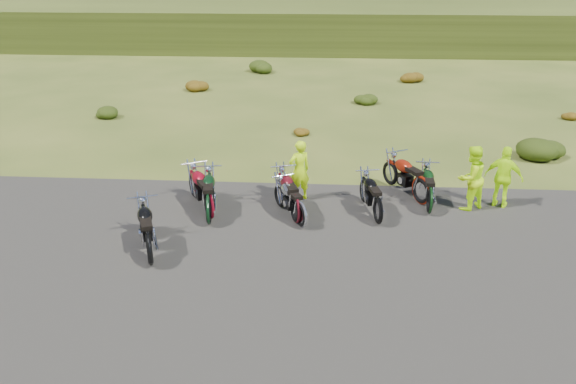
# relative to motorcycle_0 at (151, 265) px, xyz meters

# --- Properties ---
(ground) EXTENTS (300.00, 300.00, 0.00)m
(ground) POSITION_rel_motorcycle_0_xyz_m (3.37, 1.19, 0.00)
(ground) COLOR #3B4B19
(ground) RESTS_ON ground
(gravel_pad) EXTENTS (20.00, 12.00, 0.04)m
(gravel_pad) POSITION_rel_motorcycle_0_xyz_m (3.37, -0.81, 0.00)
(gravel_pad) COLOR black
(gravel_pad) RESTS_ON ground
(hill_slope) EXTENTS (300.00, 45.97, 9.37)m
(hill_slope) POSITION_rel_motorcycle_0_xyz_m (3.37, 51.19, 0.00)
(hill_slope) COLOR #313F15
(hill_slope) RESTS_ON ground
(shrub_1) EXTENTS (1.03, 1.03, 0.61)m
(shrub_1) POSITION_rel_motorcycle_0_xyz_m (-5.73, 12.49, 0.31)
(shrub_1) COLOR #20320C
(shrub_1) RESTS_ON ground
(shrub_2) EXTENTS (1.30, 1.30, 0.77)m
(shrub_2) POSITION_rel_motorcycle_0_xyz_m (-2.83, 17.79, 0.38)
(shrub_2) COLOR brown
(shrub_2) RESTS_ON ground
(shrub_3) EXTENTS (1.56, 1.56, 0.92)m
(shrub_3) POSITION_rel_motorcycle_0_xyz_m (0.07, 23.09, 0.46)
(shrub_3) COLOR #20320C
(shrub_3) RESTS_ON ground
(shrub_4) EXTENTS (0.77, 0.77, 0.45)m
(shrub_4) POSITION_rel_motorcycle_0_xyz_m (2.97, 10.39, 0.23)
(shrub_4) COLOR brown
(shrub_4) RESTS_ON ground
(shrub_5) EXTENTS (1.03, 1.03, 0.61)m
(shrub_5) POSITION_rel_motorcycle_0_xyz_m (5.87, 15.69, 0.31)
(shrub_5) COLOR #20320C
(shrub_5) RESTS_ON ground
(shrub_6) EXTENTS (1.30, 1.30, 0.77)m
(shrub_6) POSITION_rel_motorcycle_0_xyz_m (8.77, 20.99, 0.38)
(shrub_6) COLOR brown
(shrub_6) RESTS_ON ground
(shrub_7) EXTENTS (1.56, 1.56, 0.92)m
(shrub_7) POSITION_rel_motorcycle_0_xyz_m (11.67, 8.29, 0.46)
(shrub_7) COLOR #20320C
(shrub_7) RESTS_ON ground
(shrub_8) EXTENTS (0.77, 0.77, 0.45)m
(shrub_8) POSITION_rel_motorcycle_0_xyz_m (14.57, 13.59, 0.23)
(shrub_8) COLOR brown
(shrub_8) RESTS_ON ground
(motorcycle_0) EXTENTS (1.54, 2.43, 1.21)m
(motorcycle_0) POSITION_rel_motorcycle_0_xyz_m (0.00, 0.00, 0.00)
(motorcycle_0) COLOR black
(motorcycle_0) RESTS_ON ground
(motorcycle_1) EXTENTS (1.77, 2.41, 1.21)m
(motorcycle_1) POSITION_rel_motorcycle_0_xyz_m (0.88, 2.55, 0.00)
(motorcycle_1) COLOR maroon
(motorcycle_1) RESTS_ON ground
(motorcycle_2) EXTENTS (1.13, 2.39, 1.20)m
(motorcycle_2) POSITION_rel_motorcycle_0_xyz_m (0.94, 2.21, 0.00)
(motorcycle_2) COLOR black
(motorcycle_2) RESTS_ON ground
(motorcycle_3) EXTENTS (1.57, 2.15, 1.08)m
(motorcycle_3) POSITION_rel_motorcycle_0_xyz_m (3.39, 2.17, 0.00)
(motorcycle_3) COLOR #A7A6AB
(motorcycle_3) RESTS_ON ground
(motorcycle_4) EXTENTS (1.45, 2.41, 1.20)m
(motorcycle_4) POSITION_rel_motorcycle_0_xyz_m (3.23, 2.43, 0.00)
(motorcycle_4) COLOR #4C0C14
(motorcycle_4) RESTS_ON ground
(motorcycle_5) EXTENTS (1.13, 2.22, 1.11)m
(motorcycle_5) POSITION_rel_motorcycle_0_xyz_m (5.43, 2.51, 0.00)
(motorcycle_5) COLOR black
(motorcycle_5) RESTS_ON ground
(motorcycle_6) EXTENTS (1.80, 2.44, 1.23)m
(motorcycle_6) POSITION_rel_motorcycle_0_xyz_m (6.77, 3.88, 0.00)
(motorcycle_6) COLOR maroon
(motorcycle_6) RESTS_ON ground
(motorcycle_7) EXTENTS (0.83, 2.16, 1.11)m
(motorcycle_7) POSITION_rel_motorcycle_0_xyz_m (6.91, 3.27, 0.00)
(motorcycle_7) COLOR black
(motorcycle_7) RESTS_ON ground
(person_middle) EXTENTS (0.78, 0.69, 1.79)m
(person_middle) POSITION_rel_motorcycle_0_xyz_m (3.26, 3.99, 0.90)
(person_middle) COLOR #BAEE0C
(person_middle) RESTS_ON ground
(person_right_a) EXTENTS (1.14, 1.08, 1.85)m
(person_right_a) POSITION_rel_motorcycle_0_xyz_m (8.04, 3.65, 0.93)
(person_right_a) COLOR #BAEE0C
(person_right_a) RESTS_ON ground
(person_right_b) EXTENTS (1.13, 0.86, 1.78)m
(person_right_b) POSITION_rel_motorcycle_0_xyz_m (9.00, 3.86, 0.89)
(person_right_b) COLOR #BAEE0C
(person_right_b) RESTS_ON ground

